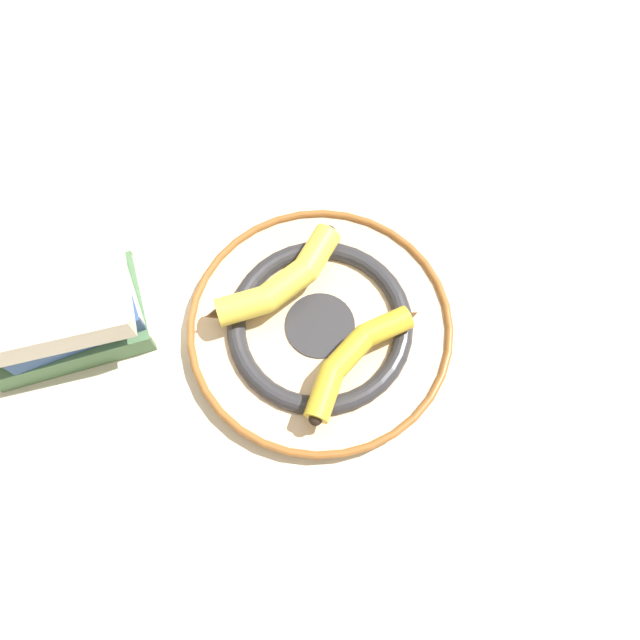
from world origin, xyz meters
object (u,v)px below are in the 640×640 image
Objects in this scene: banana_b at (280,283)px; book_stack at (61,306)px; banana_a at (355,356)px; decorative_bowl at (320,326)px.

banana_b is 0.96× the size of book_stack.
banana_a is 0.14m from banana_b.
banana_b is 0.28m from book_stack.
book_stack reaches higher than decorative_bowl.
book_stack is at bearing 148.07° from banana_b.
book_stack is (0.33, -0.19, 0.01)m from banana_a.
banana_a is at bearing -85.65° from banana_b.
decorative_bowl is at bearing -19.66° from book_stack.
decorative_bowl is 0.08m from banana_a.
book_stack is (0.27, -0.06, 0.01)m from banana_b.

